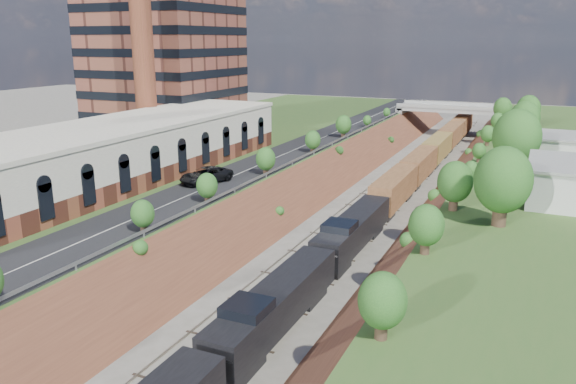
% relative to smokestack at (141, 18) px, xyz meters
% --- Properties ---
extents(platform_left, '(44.00, 180.00, 5.00)m').
position_rel_smokestack_xyz_m(platform_left, '(3.00, 4.00, -22.50)').
color(platform_left, '#395C26').
rests_on(platform_left, ground).
extents(embankment_left, '(10.00, 180.00, 10.00)m').
position_rel_smokestack_xyz_m(embankment_left, '(25.00, 4.00, -25.00)').
color(embankment_left, brown).
rests_on(embankment_left, ground).
extents(embankment_right, '(10.00, 180.00, 10.00)m').
position_rel_smokestack_xyz_m(embankment_right, '(47.00, 4.00, -25.00)').
color(embankment_right, brown).
rests_on(embankment_right, ground).
extents(rail_left_track, '(1.58, 180.00, 0.18)m').
position_rel_smokestack_xyz_m(rail_left_track, '(33.40, 4.00, -24.91)').
color(rail_left_track, gray).
rests_on(rail_left_track, ground).
extents(rail_right_track, '(1.58, 180.00, 0.18)m').
position_rel_smokestack_xyz_m(rail_right_track, '(38.60, 4.00, -24.91)').
color(rail_right_track, gray).
rests_on(rail_right_track, ground).
extents(road, '(8.00, 180.00, 0.10)m').
position_rel_smokestack_xyz_m(road, '(20.50, 4.00, -19.95)').
color(road, black).
rests_on(road, platform_left).
extents(guardrail, '(0.10, 171.00, 0.70)m').
position_rel_smokestack_xyz_m(guardrail, '(24.60, 3.80, -19.45)').
color(guardrail, '#99999E').
rests_on(guardrail, platform_left).
extents(commercial_building, '(14.30, 62.30, 7.00)m').
position_rel_smokestack_xyz_m(commercial_building, '(8.00, -18.00, -16.49)').
color(commercial_building, brown).
rests_on(commercial_building, platform_left).
extents(smokestack, '(3.20, 3.20, 40.00)m').
position_rel_smokestack_xyz_m(smokestack, '(0.00, 0.00, 0.00)').
color(smokestack, brown).
rests_on(smokestack, platform_left).
extents(overpass, '(24.50, 8.30, 7.40)m').
position_rel_smokestack_xyz_m(overpass, '(36.00, 66.00, -20.08)').
color(overpass, gray).
rests_on(overpass, ground).
extents(white_building_near, '(9.00, 12.00, 4.00)m').
position_rel_smokestack_xyz_m(white_building_near, '(59.50, -4.00, -18.00)').
color(white_building_near, silver).
rests_on(white_building_near, platform_right).
extents(white_building_far, '(8.00, 10.00, 3.60)m').
position_rel_smokestack_xyz_m(white_building_far, '(59.00, 18.00, -18.20)').
color(white_building_far, silver).
rests_on(white_building_far, platform_right).
extents(tree_right_large, '(5.25, 5.25, 7.61)m').
position_rel_smokestack_xyz_m(tree_right_large, '(53.00, -16.00, -15.62)').
color(tree_right_large, '#473323').
rests_on(tree_right_large, platform_right).
extents(tree_left_crest, '(2.45, 2.45, 3.55)m').
position_rel_smokestack_xyz_m(tree_left_crest, '(24.20, -36.00, -17.96)').
color(tree_left_crest, '#473323').
rests_on(tree_left_crest, platform_left).
extents(freight_train, '(3.02, 137.92, 4.55)m').
position_rel_smokestack_xyz_m(freight_train, '(38.60, 8.70, -22.42)').
color(freight_train, black).
rests_on(freight_train, ground).
extents(suv, '(5.18, 7.40, 1.88)m').
position_rel_smokestack_xyz_m(suv, '(19.20, -13.76, -18.96)').
color(suv, black).
rests_on(suv, road).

